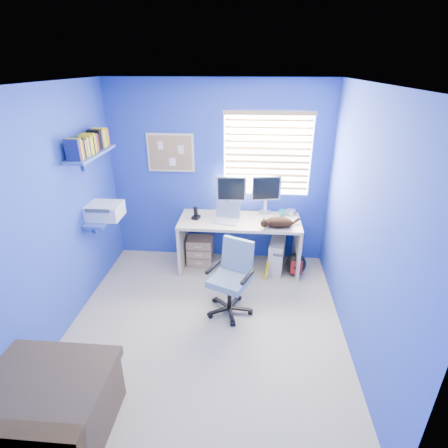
# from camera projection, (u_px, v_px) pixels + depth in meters

# --- Properties ---
(floor) EXTENTS (3.00, 3.20, 0.00)m
(floor) POSITION_uv_depth(u_px,v_px,m) (206.00, 325.00, 3.88)
(floor) COLOR #BEA98F
(floor) RESTS_ON ground
(ceiling) EXTENTS (3.00, 3.20, 0.00)m
(ceiling) POSITION_uv_depth(u_px,v_px,m) (199.00, 84.00, 2.83)
(ceiling) COLOR white
(ceiling) RESTS_ON wall_back
(wall_back) EXTENTS (3.00, 0.01, 2.50)m
(wall_back) POSITION_uv_depth(u_px,v_px,m) (219.00, 175.00, 4.80)
(wall_back) COLOR #2B3DB1
(wall_back) RESTS_ON ground
(wall_front) EXTENTS (3.00, 0.01, 2.50)m
(wall_front) POSITION_uv_depth(u_px,v_px,m) (163.00, 345.00, 1.91)
(wall_front) COLOR #2B3DB1
(wall_front) RESTS_ON ground
(wall_left) EXTENTS (0.01, 3.20, 2.50)m
(wall_left) POSITION_uv_depth(u_px,v_px,m) (53.00, 218.00, 3.47)
(wall_left) COLOR #2B3DB1
(wall_left) RESTS_ON ground
(wall_right) EXTENTS (0.01, 3.20, 2.50)m
(wall_right) POSITION_uv_depth(u_px,v_px,m) (363.00, 229.00, 3.24)
(wall_right) COLOR #2B3DB1
(wall_right) RESTS_ON ground
(desk) EXTENTS (1.62, 0.65, 0.74)m
(desk) POSITION_uv_depth(u_px,v_px,m) (239.00, 244.00, 4.84)
(desk) COLOR beige
(desk) RESTS_ON floor
(laptop) EXTENTS (0.37, 0.32, 0.22)m
(laptop) POSITION_uv_depth(u_px,v_px,m) (226.00, 214.00, 4.59)
(laptop) COLOR silver
(laptop) RESTS_ON desk
(monitor_left) EXTENTS (0.40, 0.13, 0.54)m
(monitor_left) POSITION_uv_depth(u_px,v_px,m) (231.00, 195.00, 4.77)
(monitor_left) COLOR silver
(monitor_left) RESTS_ON desk
(monitor_right) EXTENTS (0.42, 0.19, 0.54)m
(monitor_right) POSITION_uv_depth(u_px,v_px,m) (266.00, 195.00, 4.78)
(monitor_right) COLOR silver
(monitor_right) RESTS_ON desk
(phone) EXTENTS (0.12, 0.13, 0.17)m
(phone) POSITION_uv_depth(u_px,v_px,m) (196.00, 213.00, 4.68)
(phone) COLOR black
(phone) RESTS_ON desk
(mug) EXTENTS (0.10, 0.09, 0.10)m
(mug) POSITION_uv_depth(u_px,v_px,m) (282.00, 214.00, 4.73)
(mug) COLOR teal
(mug) RESTS_ON desk
(cd_spindle) EXTENTS (0.13, 0.13, 0.07)m
(cd_spindle) POSITION_uv_depth(u_px,v_px,m) (291.00, 212.00, 4.83)
(cd_spindle) COLOR silver
(cd_spindle) RESTS_ON desk
(cat) EXTENTS (0.41, 0.31, 0.13)m
(cat) POSITION_uv_depth(u_px,v_px,m) (279.00, 222.00, 4.45)
(cat) COLOR black
(cat) RESTS_ON desk
(tower_pc) EXTENTS (0.26, 0.47, 0.45)m
(tower_pc) POSITION_uv_depth(u_px,v_px,m) (277.00, 255.00, 4.84)
(tower_pc) COLOR beige
(tower_pc) RESTS_ON floor
(drawer_boxes) EXTENTS (0.35, 0.28, 0.41)m
(drawer_boxes) POSITION_uv_depth(u_px,v_px,m) (200.00, 250.00, 5.02)
(drawer_boxes) COLOR tan
(drawer_boxes) RESTS_ON floor
(yellow_book) EXTENTS (0.03, 0.17, 0.24)m
(yellow_book) POSITION_uv_depth(u_px,v_px,m) (267.00, 269.00, 4.72)
(yellow_book) COLOR yellow
(yellow_book) RESTS_ON floor
(backpack) EXTENTS (0.30, 0.24, 0.32)m
(backpack) POSITION_uv_depth(u_px,v_px,m) (296.00, 264.00, 4.75)
(backpack) COLOR black
(backpack) RESTS_ON floor
(bed_corner) EXTENTS (1.10, 0.78, 0.53)m
(bed_corner) POSITION_uv_depth(u_px,v_px,m) (35.00, 407.00, 2.67)
(bed_corner) COLOR brown
(bed_corner) RESTS_ON floor
(office_chair) EXTENTS (0.65, 0.65, 0.86)m
(office_chair) POSITION_uv_depth(u_px,v_px,m) (231.00, 287.00, 4.00)
(office_chair) COLOR black
(office_chair) RESTS_ON floor
(window_blinds) EXTENTS (1.15, 0.05, 1.10)m
(window_blinds) POSITION_uv_depth(u_px,v_px,m) (267.00, 155.00, 4.60)
(window_blinds) COLOR white
(window_blinds) RESTS_ON ground
(corkboard) EXTENTS (0.64, 0.02, 0.52)m
(corkboard) POSITION_uv_depth(u_px,v_px,m) (171.00, 153.00, 4.71)
(corkboard) COLOR beige
(corkboard) RESTS_ON ground
(wall_shelves) EXTENTS (0.42, 0.90, 1.05)m
(wall_shelves) POSITION_uv_depth(u_px,v_px,m) (96.00, 178.00, 4.06)
(wall_shelves) COLOR #3A59A4
(wall_shelves) RESTS_ON ground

